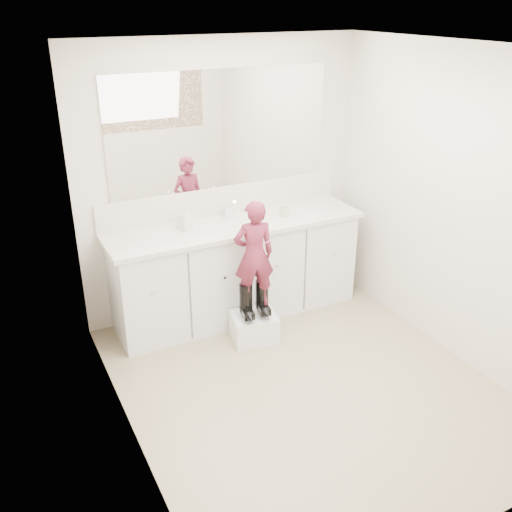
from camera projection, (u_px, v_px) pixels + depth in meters
floor at (306, 385)px, 4.30m from camera, size 3.00×3.00×0.00m
ceiling at (321, 48)px, 3.30m from camera, size 3.00×3.00×0.00m
wall_back at (222, 180)px, 5.02m from camera, size 2.60×0.00×2.60m
wall_front at (489, 352)px, 2.58m from camera, size 2.60×0.00×2.60m
wall_left at (120, 278)px, 3.27m from camera, size 0.00×3.00×3.00m
wall_right at (458, 209)px, 4.33m from camera, size 0.00×3.00×3.00m
vanity_cabinet at (237, 271)px, 5.12m from camera, size 2.20×0.55×0.85m
countertop at (237, 225)px, 4.92m from camera, size 2.28×0.58×0.04m
backsplash at (224, 200)px, 5.08m from camera, size 2.28×0.03×0.25m
mirror at (222, 130)px, 4.82m from camera, size 2.00×0.02×1.00m
dot_panel at (505, 262)px, 2.40m from camera, size 2.00×0.01×1.20m
faucet at (229, 212)px, 5.02m from camera, size 0.08×0.08×0.10m
cup at (284, 211)px, 5.05m from camera, size 0.12×0.12×0.09m
soap_bottle at (185, 218)px, 4.74m from camera, size 0.12×0.12×0.21m
step_stool at (254, 327)px, 4.83m from camera, size 0.42×0.37×0.23m
boot_left at (246, 301)px, 4.69m from camera, size 0.15×0.22×0.31m
boot_right at (262, 297)px, 4.75m from camera, size 0.15×0.22×0.31m
toddler at (254, 255)px, 4.55m from camera, size 0.37×0.27×0.91m
toothbrush at (264, 244)px, 4.51m from camera, size 0.14×0.04×0.06m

